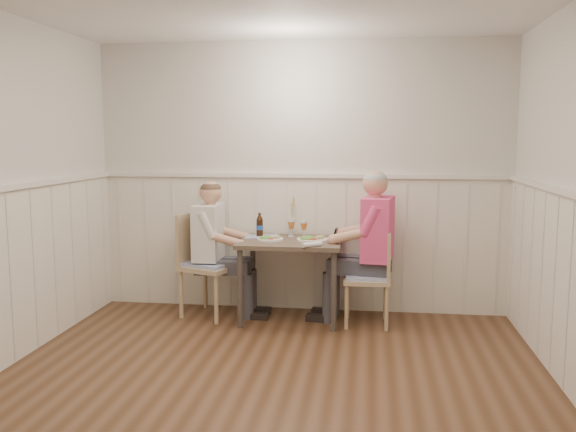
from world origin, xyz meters
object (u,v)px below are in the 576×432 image
object	(u,v)px
diner_cream	(213,259)
grass_vase	(291,217)
dining_table	(291,251)
chair_right	(373,274)
man_in_pink	(372,259)
beer_bottle	(260,226)
chair_left	(205,260)

from	to	relation	value
diner_cream	grass_vase	bearing A→B (deg)	19.53
dining_table	chair_right	world-z (taller)	chair_right
man_in_pink	beer_bottle	bearing A→B (deg)	171.43
beer_bottle	dining_table	bearing A→B (deg)	-28.02
chair_left	beer_bottle	world-z (taller)	beer_bottle
chair_left	man_in_pink	bearing A→B (deg)	-1.49
dining_table	man_in_pink	world-z (taller)	man_in_pink
diner_cream	beer_bottle	distance (m)	0.54
chair_right	beer_bottle	bearing A→B (deg)	168.42
diner_cream	man_in_pink	bearing A→B (deg)	-1.83
dining_table	beer_bottle	xyz separation A→B (m)	(-0.32, 0.17, 0.20)
chair_right	beer_bottle	world-z (taller)	beer_bottle
man_in_pink	grass_vase	xyz separation A→B (m)	(-0.79, 0.30, 0.33)
grass_vase	diner_cream	bearing A→B (deg)	-160.47
diner_cream	grass_vase	xyz separation A→B (m)	(0.71, 0.25, 0.38)
chair_left	grass_vase	world-z (taller)	grass_vase
chair_left	grass_vase	bearing A→B (deg)	18.13
chair_right	chair_left	world-z (taller)	chair_left
man_in_pink	diner_cream	size ratio (longest dim) A/B	1.09
dining_table	grass_vase	bearing A→B (deg)	97.75
grass_vase	chair_right	bearing A→B (deg)	-24.34
beer_bottle	man_in_pink	bearing A→B (deg)	-8.57
beer_bottle	grass_vase	distance (m)	0.32
man_in_pink	grass_vase	distance (m)	0.90
man_in_pink	diner_cream	bearing A→B (deg)	178.17
beer_bottle	chair_left	bearing A→B (deg)	-166.81
diner_cream	beer_bottle	size ratio (longest dim) A/B	5.75
beer_bottle	grass_vase	bearing A→B (deg)	26.45
chair_right	grass_vase	bearing A→B (deg)	155.66
dining_table	chair_right	bearing A→B (deg)	-3.70
chair_right	chair_left	xyz separation A→B (m)	(-1.58, 0.10, 0.06)
chair_left	grass_vase	size ratio (longest dim) A/B	2.49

